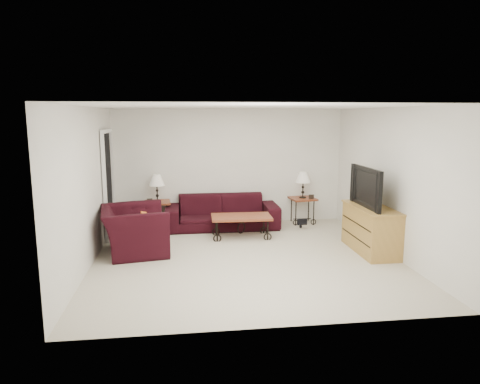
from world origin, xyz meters
name	(u,v)px	position (x,y,z in m)	size (l,w,h in m)	color
ground	(245,257)	(0.00, 0.00, 0.00)	(5.00, 5.00, 0.00)	#B9AE9E
wall_back	(229,167)	(0.00, 2.50, 1.25)	(5.00, 0.02, 2.50)	silver
wall_front	(278,220)	(0.00, -2.50, 1.25)	(5.00, 0.02, 2.50)	silver
wall_left	(88,188)	(-2.50, 0.00, 1.25)	(0.02, 5.00, 2.50)	silver
wall_right	(390,181)	(2.50, 0.00, 1.25)	(0.02, 5.00, 2.50)	silver
ceiling	(246,107)	(0.00, 0.00, 2.50)	(5.00, 5.00, 0.00)	white
doorway	(108,185)	(-2.47, 1.65, 1.02)	(0.08, 0.94, 2.04)	black
sofa	(222,212)	(-0.21, 2.02, 0.35)	(2.37, 0.93, 0.69)	black
side_table_left	(158,215)	(-1.56, 2.20, 0.29)	(0.52, 0.52, 0.57)	brown
side_table_right	(302,210)	(1.59, 2.20, 0.29)	(0.53, 0.53, 0.57)	brown
lamp_left	(157,188)	(-1.56, 2.20, 0.86)	(0.32, 0.32, 0.57)	black
lamp_right	(303,185)	(1.59, 2.20, 0.86)	(0.32, 0.32, 0.57)	black
photo_frame_left	(150,201)	(-1.71, 2.05, 0.62)	(0.11, 0.02, 0.10)	black
photo_frame_right	(311,197)	(1.74, 2.05, 0.62)	(0.11, 0.02, 0.10)	black
coffee_table	(241,227)	(0.09, 1.23, 0.22)	(1.16, 0.63, 0.43)	brown
armchair	(134,230)	(-1.88, 0.52, 0.40)	(1.24, 1.08, 0.80)	black
throw_pillow	(143,224)	(-1.72, 0.47, 0.52)	(0.36, 0.10, 0.36)	orange
tv_stand	(371,229)	(2.23, 0.05, 0.40)	(0.56, 1.34, 0.80)	tan
television	(372,187)	(2.21, 0.05, 1.15)	(1.20, 0.16, 0.69)	black
backpack	(301,219)	(1.44, 1.77, 0.20)	(0.31, 0.24, 0.41)	black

